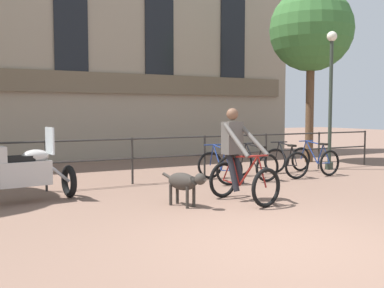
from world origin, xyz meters
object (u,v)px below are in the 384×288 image
at_px(cyclist_with_bike, 238,160).
at_px(parked_bicycle_far_end, 315,160).
at_px(parked_motorcycle, 23,172).
at_px(parked_bicycle_near_lamp, 219,167).
at_px(parked_bicycle_mid_right, 286,162).
at_px(parked_bicycle_mid_left, 254,164).
at_px(street_lamp, 331,92).
at_px(dog, 185,182).

xyz_separation_m(cyclist_with_bike, parked_bicycle_far_end, (3.83, 2.06, -0.41)).
bearing_deg(parked_motorcycle, cyclist_with_bike, -123.08).
xyz_separation_m(cyclist_with_bike, parked_bicycle_near_lamp, (0.87, 2.06, -0.41)).
bearing_deg(parked_bicycle_mid_right, parked_bicycle_mid_left, 9.50).
height_order(parked_motorcycle, street_lamp, street_lamp).
distance_m(dog, parked_bicycle_mid_right, 4.42).
bearing_deg(parked_bicycle_mid_right, parked_bicycle_far_end, -170.51).
bearing_deg(parked_bicycle_far_end, parked_bicycle_mid_right, -0.35).
xyz_separation_m(dog, parked_motorcycle, (-2.40, 1.67, 0.14)).
relative_size(parked_bicycle_near_lamp, parked_bicycle_mid_left, 1.06).
xyz_separation_m(parked_bicycle_near_lamp, street_lamp, (3.93, 0.45, 1.82)).
bearing_deg(parked_bicycle_far_end, street_lamp, -155.48).
xyz_separation_m(cyclist_with_bike, parked_motorcycle, (-3.48, 1.71, -0.20)).
bearing_deg(parked_motorcycle, parked_bicycle_mid_right, -93.77).
distance_m(parked_motorcycle, parked_bicycle_mid_right, 6.34).
xyz_separation_m(dog, parked_bicycle_near_lamp, (1.96, 2.02, -0.07)).
distance_m(parked_bicycle_near_lamp, parked_bicycle_far_end, 2.96).
bearing_deg(parked_bicycle_near_lamp, parked_bicycle_mid_left, -173.31).
height_order(cyclist_with_bike, parked_motorcycle, cyclist_with_bike).
relative_size(cyclist_with_bike, street_lamp, 0.44).
relative_size(dog, parked_bicycle_near_lamp, 0.85).
distance_m(parked_bicycle_near_lamp, parked_bicycle_mid_right, 1.97).
relative_size(cyclist_with_bike, parked_bicycle_near_lamp, 1.44).
relative_size(parked_motorcycle, parked_bicycle_near_lamp, 1.55).
height_order(parked_bicycle_near_lamp, parked_bicycle_far_end, same).
height_order(parked_bicycle_mid_right, parked_bicycle_far_end, same).
xyz_separation_m(parked_bicycle_mid_left, parked_bicycle_mid_right, (0.98, 0.00, 0.00)).
height_order(parked_bicycle_near_lamp, parked_bicycle_mid_left, same).
relative_size(parked_bicycle_mid_right, street_lamp, 0.31).
distance_m(parked_motorcycle, parked_bicycle_near_lamp, 4.37).
xyz_separation_m(parked_motorcycle, parked_bicycle_mid_right, (6.32, 0.35, -0.20)).
bearing_deg(cyclist_with_bike, parked_motorcycle, 144.66).
relative_size(parked_bicycle_mid_left, street_lamp, 0.29).
distance_m(cyclist_with_bike, parked_bicycle_far_end, 4.37).
distance_m(parked_bicycle_far_end, street_lamp, 2.11).
bearing_deg(parked_bicycle_far_end, cyclist_with_bike, 27.87).
relative_size(parked_motorcycle, parked_bicycle_mid_left, 1.64).
xyz_separation_m(parked_bicycle_mid_left, street_lamp, (2.95, 0.45, 1.82)).
bearing_deg(dog, parked_bicycle_mid_left, 14.91).
xyz_separation_m(parked_bicycle_mid_right, street_lamp, (1.96, 0.45, 1.82)).
bearing_deg(parked_bicycle_near_lamp, street_lamp, -166.75).
distance_m(parked_motorcycle, parked_bicycle_mid_left, 5.35).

